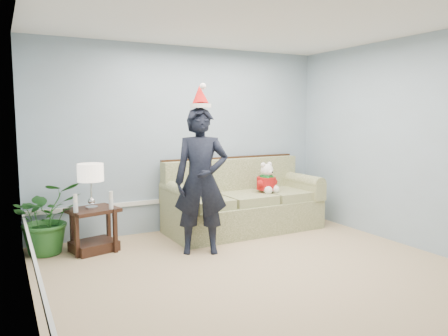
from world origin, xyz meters
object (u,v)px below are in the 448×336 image
at_px(table_lamp, 91,174).
at_px(man, 201,181).
at_px(houseplant, 47,218).
at_px(sofa, 242,205).
at_px(side_table, 94,234).
at_px(teddy_bear, 267,181).

height_order(table_lamp, man, man).
bearing_deg(man, houseplant, 176.89).
xyz_separation_m(sofa, houseplant, (-2.70, 0.11, 0.07)).
relative_size(sofa, side_table, 3.43).
height_order(man, teddy_bear, man).
bearing_deg(table_lamp, side_table, 56.05).
distance_m(side_table, table_lamp, 0.76).
bearing_deg(side_table, man, -29.12).
relative_size(side_table, houseplant, 0.74).
relative_size(side_table, teddy_bear, 1.45).
distance_m(table_lamp, man, 1.36).
height_order(sofa, teddy_bear, sofa).
bearing_deg(houseplant, man, -26.13).
distance_m(man, teddy_bear, 1.46).
xyz_separation_m(side_table, table_lamp, (-0.02, -0.02, 0.76)).
distance_m(houseplant, teddy_bear, 3.06).
relative_size(sofa, table_lamp, 4.07).
bearing_deg(man, table_lamp, 175.09).
height_order(table_lamp, houseplant, table_lamp).
bearing_deg(sofa, houseplant, 176.22).
bearing_deg(houseplant, teddy_bear, -4.92).
distance_m(side_table, teddy_bear, 2.56).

